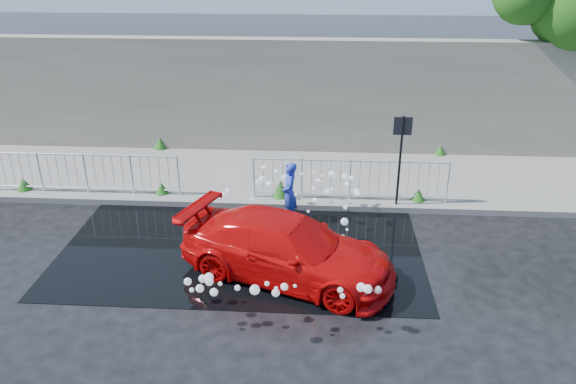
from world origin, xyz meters
TOP-DOWN VIEW (x-y plane):
  - ground at (0.00, 0.00)m, footprint 90.00×90.00m
  - pavement at (0.00, 5.00)m, footprint 30.00×4.00m
  - curb at (0.00, 3.00)m, footprint 30.00×0.25m
  - retaining_wall at (0.00, 7.20)m, footprint 30.00×0.60m
  - puddle at (0.50, 1.00)m, footprint 8.00×5.00m
  - sign_post at (4.20, 3.10)m, footprint 0.45×0.06m
  - railing_left at (-4.00, 3.35)m, footprint 5.05×0.05m
  - railing_right at (3.00, 3.35)m, footprint 5.05×0.05m
  - weeds at (-0.17, 4.48)m, footprint 12.17×3.93m
  - water_spray at (1.58, 0.61)m, footprint 3.54×5.74m
  - red_car at (1.60, -0.21)m, footprint 4.80×3.24m
  - person at (1.50, 2.26)m, footprint 0.42×0.59m

SIDE VIEW (x-z plane):
  - ground at x=0.00m, z-range 0.00..0.00m
  - puddle at x=0.50m, z-range 0.00..0.01m
  - pavement at x=0.00m, z-range 0.00..0.15m
  - curb at x=0.00m, z-range 0.00..0.16m
  - weeds at x=-0.17m, z-range 0.11..0.56m
  - red_car at x=1.60m, z-range 0.00..1.29m
  - railing_left at x=-4.00m, z-range 0.19..1.29m
  - railing_right at x=3.00m, z-range 0.19..1.29m
  - person at x=1.50m, z-range 0.00..1.53m
  - water_spray at x=1.58m, z-range 0.30..1.25m
  - sign_post at x=4.20m, z-range 0.47..2.97m
  - retaining_wall at x=0.00m, z-range 0.15..3.65m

